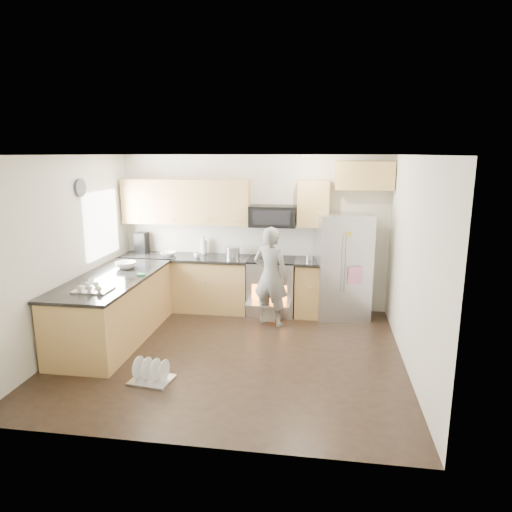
% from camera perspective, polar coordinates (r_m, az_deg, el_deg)
% --- Properties ---
extents(ground, '(4.50, 4.50, 0.00)m').
position_cam_1_polar(ground, '(6.25, -3.14, -12.06)').
color(ground, black).
rests_on(ground, ground).
extents(room_shell, '(4.54, 4.04, 2.62)m').
position_cam_1_polar(room_shell, '(5.78, -3.67, 3.28)').
color(room_shell, beige).
rests_on(room_shell, ground).
extents(back_cabinet_run, '(4.45, 0.64, 2.50)m').
position_cam_1_polar(back_cabinet_run, '(7.69, -4.91, 0.24)').
color(back_cabinet_run, tan).
rests_on(back_cabinet_run, ground).
extents(peninsula, '(0.96, 2.36, 1.02)m').
position_cam_1_polar(peninsula, '(6.85, -17.35, -6.24)').
color(peninsula, tan).
rests_on(peninsula, ground).
extents(stove_range, '(0.76, 0.97, 1.79)m').
position_cam_1_polar(stove_range, '(7.55, 1.97, -2.21)').
color(stove_range, '#B7B7BC').
rests_on(stove_range, ground).
extents(refrigerator, '(0.93, 0.78, 1.69)m').
position_cam_1_polar(refrigerator, '(7.48, 10.78, -1.23)').
color(refrigerator, '#B7B7BC').
rests_on(refrigerator, ground).
extents(person, '(0.65, 0.52, 1.55)m').
position_cam_1_polar(person, '(7.00, 1.87, -2.57)').
color(person, slate).
rests_on(person, ground).
extents(dish_rack, '(0.51, 0.43, 0.29)m').
position_cam_1_polar(dish_rack, '(5.66, -12.93, -14.30)').
color(dish_rack, '#B7B7BC').
rests_on(dish_rack, ground).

